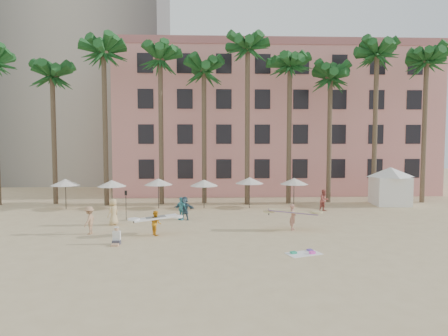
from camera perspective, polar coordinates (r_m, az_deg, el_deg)
ground at (r=23.17m, az=-0.65°, el=-10.97°), size 120.00×120.00×0.00m
pink_hotel at (r=49.02m, az=6.71°, el=6.33°), size 35.00×14.00×16.00m
grey_tower at (r=65.64m, az=-18.78°, el=20.63°), size 22.00×18.00×50.00m
palm_row at (r=38.04m, az=-0.55°, el=14.58°), size 44.40×5.40×16.30m
umbrella_row at (r=35.15m, az=-6.14°, el=-1.99°), size 22.50×2.70×2.73m
cabana at (r=39.98m, az=22.64°, el=-1.94°), size 4.80×4.80×3.50m
beach_towel at (r=21.96m, az=11.38°, el=-11.81°), size 2.03×1.54×0.14m
carrier_yellow at (r=27.15m, az=9.80°, el=-6.66°), size 3.24×1.05×1.74m
carrier_white at (r=25.73m, az=-9.72°, el=-7.57°), size 2.83×1.50×1.56m
beachgoers at (r=29.59m, az=-5.68°, el=-5.92°), size 18.33×8.67×1.88m
paddle at (r=30.81m, az=-13.83°, el=-4.66°), size 0.18×0.04×2.23m
seated_man at (r=24.08m, az=-15.13°, el=-9.69°), size 0.44×0.77×1.00m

